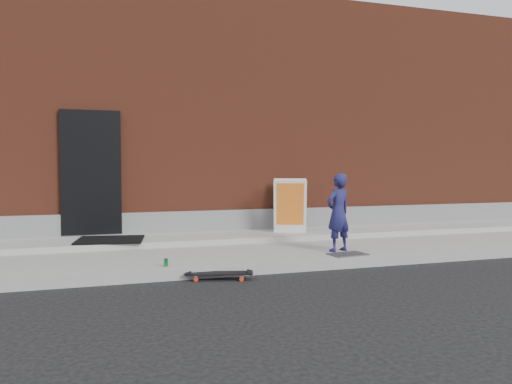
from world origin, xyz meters
name	(u,v)px	position (x,y,z in m)	size (l,w,h in m)	color
ground	(283,273)	(0.00, 0.00, 0.00)	(80.00, 80.00, 0.00)	black
sidewalk	(252,251)	(0.00, 1.50, 0.07)	(20.00, 3.00, 0.15)	gray
apron	(238,236)	(0.00, 2.40, 0.20)	(20.00, 1.20, 0.10)	#979892
building	(193,130)	(0.00, 6.99, 2.50)	(20.00, 8.10, 5.00)	maroon
child	(338,213)	(1.18, 0.64, 0.77)	(0.46, 0.30, 1.25)	#1B1B4C
skateboard	(219,274)	(-0.95, -0.12, 0.08)	(0.90, 0.45, 0.10)	red
pizza_sign	(290,205)	(1.03, 2.35, 0.77)	(0.84, 0.90, 1.03)	silver
soda_can	(166,263)	(-1.61, 0.23, 0.20)	(0.06, 0.06, 0.11)	#1A8638
doormat	(110,240)	(-2.30, 2.23, 0.27)	(1.09, 0.88, 0.03)	black
utility_plate	(348,254)	(1.18, 0.29, 0.16)	(0.57, 0.36, 0.02)	#515156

